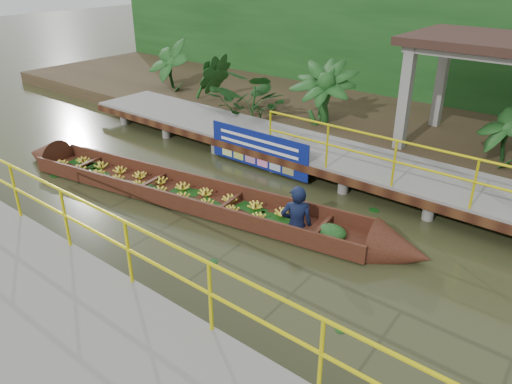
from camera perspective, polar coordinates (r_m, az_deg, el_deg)
The scene contains 9 objects.
ground at distance 10.15m, azimuth -2.80°, elevation -3.65°, with size 80.00×80.00×0.00m, color #32351A.
land_strip at distance 15.97m, azimuth 15.55°, elevation 7.47°, with size 30.00×8.00×0.45m, color #332919.
far_dock at distance 12.44m, azimuth 7.82°, elevation 4.29°, with size 16.00×2.06×1.66m.
near_dock at distance 7.20m, azimuth -20.10°, elevation -16.61°, with size 18.00×2.40×1.73m.
pavilion at distance 13.35m, azimuth 26.65°, elevation 13.82°, with size 4.40×3.00×3.00m.
foliage_backdrop at distance 17.83m, azimuth 19.74°, elevation 14.67°, with size 30.00×0.80×4.00m, color #153F14.
vendor_boat at distance 10.90m, azimuth -6.52°, elevation -0.23°, with size 10.48×2.71×2.20m.
blue_banner at distance 12.40m, azimuth 0.25°, elevation 4.85°, with size 3.00×0.04×0.94m.
tropical_plants at distance 14.60m, azimuth 6.01°, elevation 10.99°, with size 14.35×1.35×1.69m.
Camera 1 is at (5.96, -6.53, 4.97)m, focal length 35.00 mm.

